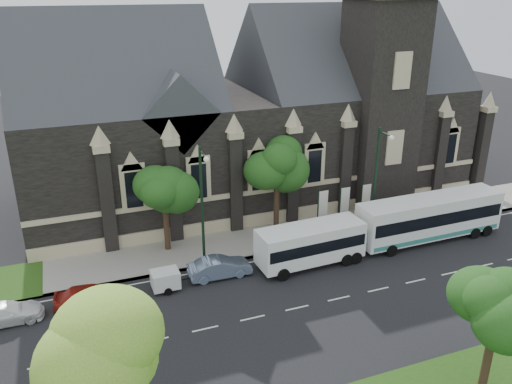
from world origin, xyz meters
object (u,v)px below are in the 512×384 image
box_trailer (165,279)px  car_far_white (4,313)px  banner_flag_left (321,206)px  street_lamp_near (377,177)px  banner_flag_center (343,203)px  banner_flag_right (364,200)px  shuttle_bus (311,243)px  tree_park_near (111,356)px  tree_park_east (498,305)px  car_far_red (90,296)px  tree_walk_left (165,179)px  tour_coach (430,217)px  sedan (220,267)px  tree_walk_right (278,164)px  street_lamp_mid (203,202)px

box_trailer → car_far_white: bearing=180.0°
banner_flag_left → car_far_white: 23.79m
street_lamp_near → banner_flag_center: street_lamp_near is taller
banner_flag_right → street_lamp_near: bearing=-98.6°
banner_flag_left → shuttle_bus: bearing=-125.4°
tree_park_near → street_lamp_near: bearing=36.1°
tree_park_east → banner_flag_center: bearing=83.4°
car_far_red → car_far_white: size_ratio=0.98×
tree_walk_left → banner_flag_center: 14.58m
street_lamp_near → box_trailer: bearing=-173.3°
tour_coach → box_trailer: 21.11m
sedan → street_lamp_near: bearing=-82.4°
tree_park_east → car_far_red: size_ratio=1.43×
tree_walk_right → banner_flag_center: (5.08, -1.71, -3.43)m
banner_flag_center → tree_park_near: bearing=-138.5°
sedan → banner_flag_left: bearing=-69.2°
tree_walk_right → banner_flag_center: tree_walk_right is taller
banner_flag_right → car_far_red: 22.87m
banner_flag_left → car_far_red: bearing=-167.3°
banner_flag_left → box_trailer: (-13.57, -3.93, -1.59)m
box_trailer → tree_park_near: bearing=-108.8°
tour_coach → car_far_white: tour_coach is taller
tree_park_east → car_far_red: bearing=142.3°
shuttle_bus → tree_park_near: bearing=-140.6°
tree_walk_left → car_far_white: size_ratio=1.72×
banner_flag_left → tree_park_east: bearing=-90.3°
tree_park_near → shuttle_bus: bearing=41.9°
street_lamp_mid → car_far_red: street_lamp_mid is taller
banner_flag_left → box_trailer: 14.22m
banner_flag_center → street_lamp_near: bearing=-48.1°
sedan → car_far_white: sedan is taller
banner_flag_right → car_far_white: bearing=-171.5°
shuttle_bus → car_far_red: size_ratio=1.82×
car_far_white → sedan: bearing=-89.4°
tree_park_near → street_lamp_mid: 17.71m
street_lamp_near → car_far_white: street_lamp_near is taller
shuttle_bus → tree_walk_left: bearing=144.0°
car_far_red → shuttle_bus: bearing=-84.8°
car_far_white → tour_coach: bearing=-91.3°
street_lamp_near → banner_flag_left: bearing=152.8°
banner_flag_right → shuttle_bus: banner_flag_right is taller
tree_walk_right → car_far_white: (-20.30, -5.79, -5.17)m
street_lamp_near → banner_flag_left: (-3.71, 1.91, -2.73)m
car_far_white → banner_flag_center: bearing=-82.3°
box_trailer → car_far_white: (-9.80, -0.14, -0.15)m
street_lamp_mid → banner_flag_center: bearing=8.8°
tree_walk_right → street_lamp_near: street_lamp_near is taller
street_lamp_near → sedan: 14.22m
tree_park_east → sedan: size_ratio=1.43×
tree_walk_left → shuttle_bus: size_ratio=0.96×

